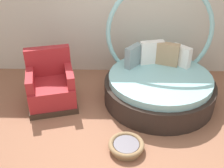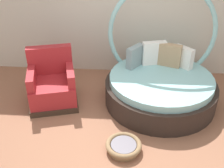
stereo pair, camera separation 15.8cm
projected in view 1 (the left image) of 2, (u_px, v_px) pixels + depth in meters
ground_plane at (119, 137)px, 4.06m from camera, size 8.00×8.00×0.02m
back_wall at (120, 9)px, 5.20m from camera, size 8.00×0.12×2.61m
round_daybed at (159, 80)px, 4.76m from camera, size 1.92×1.92×2.01m
red_armchair at (51, 86)px, 4.65m from camera, size 0.98×0.98×0.94m
pet_basket at (126, 146)px, 3.80m from camera, size 0.51×0.51×0.13m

